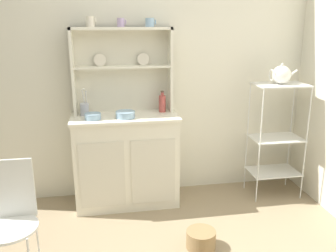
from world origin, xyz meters
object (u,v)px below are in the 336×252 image
(bakers_rack, at_px, (277,131))
(floor_basket, at_px, (201,239))
(wire_chair, at_px, (9,214))
(bowl_mixing_large, at_px, (93,116))
(hutch_shelf_unit, at_px, (122,64))
(jam_bottle, at_px, (162,103))
(hutch_cabinet, at_px, (126,159))
(cup_cream_0, at_px, (91,22))
(utensil_jar, at_px, (85,109))
(porcelain_teapot, at_px, (281,75))

(bakers_rack, relative_size, floor_basket, 4.90)
(wire_chair, xyz_separation_m, bowl_mixing_large, (0.51, 0.93, 0.37))
(hutch_shelf_unit, distance_m, wire_chair, 1.61)
(bakers_rack, height_order, jam_bottle, bakers_rack)
(hutch_cabinet, bearing_deg, jam_bottle, 13.69)
(cup_cream_0, height_order, utensil_jar, cup_cream_0)
(hutch_shelf_unit, distance_m, porcelain_teapot, 1.46)
(wire_chair, bearing_deg, utensil_jar, 62.84)
(hutch_shelf_unit, distance_m, bakers_rack, 1.60)
(cup_cream_0, bearing_deg, hutch_cabinet, -25.42)
(bowl_mixing_large, xyz_separation_m, porcelain_teapot, (1.72, 0.01, 0.32))
(jam_bottle, bearing_deg, bakers_rack, -7.86)
(hutch_shelf_unit, bearing_deg, floor_basket, -62.98)
(hutch_cabinet, relative_size, wire_chair, 1.13)
(utensil_jar, bearing_deg, jam_bottle, 0.72)
(hutch_cabinet, xyz_separation_m, cup_cream_0, (-0.26, 0.12, 1.23))
(bakers_rack, bearing_deg, utensil_jar, 175.50)
(jam_bottle, bearing_deg, hutch_cabinet, -166.31)
(bakers_rack, bearing_deg, hutch_cabinet, 177.45)
(wire_chair, bearing_deg, hutch_cabinet, 46.64)
(bowl_mixing_large, distance_m, porcelain_teapot, 1.75)
(hutch_shelf_unit, distance_m, jam_bottle, 0.51)
(bowl_mixing_large, height_order, utensil_jar, utensil_jar)
(cup_cream_0, relative_size, utensil_jar, 0.37)
(wire_chair, distance_m, jam_bottle, 1.64)
(hutch_cabinet, height_order, floor_basket, hutch_cabinet)
(floor_basket, xyz_separation_m, utensil_jar, (-0.86, 0.90, 0.85))
(bakers_rack, xyz_separation_m, jam_bottle, (-1.09, 0.15, 0.28))
(hutch_shelf_unit, height_order, bakers_rack, hutch_shelf_unit)
(hutch_shelf_unit, xyz_separation_m, bowl_mixing_large, (-0.28, -0.24, -0.42))
(wire_chair, height_order, cup_cream_0, cup_cream_0)
(hutch_cabinet, xyz_separation_m, bowl_mixing_large, (-0.28, -0.07, 0.44))
(bakers_rack, height_order, porcelain_teapot, porcelain_teapot)
(floor_basket, bearing_deg, hutch_shelf_unit, 117.02)
(floor_basket, bearing_deg, bowl_mixing_large, 136.17)
(floor_basket, xyz_separation_m, cup_cream_0, (-0.76, 0.95, 1.60))
(cup_cream_0, height_order, jam_bottle, cup_cream_0)
(floor_basket, bearing_deg, wire_chair, -172.16)
(wire_chair, distance_m, cup_cream_0, 1.70)
(wire_chair, bearing_deg, bowl_mixing_large, 56.08)
(hutch_cabinet, xyz_separation_m, porcelain_teapot, (1.44, -0.06, 0.76))
(bowl_mixing_large, distance_m, jam_bottle, 0.66)
(floor_basket, bearing_deg, bakers_rack, 39.05)
(floor_basket, bearing_deg, utensil_jar, 133.54)
(bakers_rack, relative_size, wire_chair, 1.31)
(utensil_jar, bearing_deg, bowl_mixing_large, -63.78)
(cup_cream_0, height_order, porcelain_teapot, cup_cream_0)
(utensil_jar, xyz_separation_m, porcelain_teapot, (1.80, -0.14, 0.28))
(wire_chair, xyz_separation_m, jam_bottle, (1.15, 1.09, 0.42))
(floor_basket, relative_size, cup_cream_0, 2.50)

